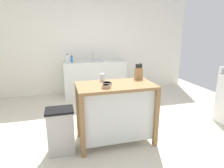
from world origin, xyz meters
TOP-DOWN VIEW (x-y plane):
  - ground_plane at (0.00, 0.00)m, footprint 6.72×6.72m
  - wall_back at (0.00, 2.52)m, footprint 5.72×0.10m
  - kitchen_island at (0.06, -0.13)m, footprint 1.09×0.60m
  - knife_block at (0.48, 0.07)m, footprint 0.11×0.09m
  - bowl_ceramic_small at (-0.07, -0.14)m, footprint 0.13×0.13m
  - bowl_ceramic_wide at (-0.12, -0.28)m, footprint 0.12×0.12m
  - drinking_cup at (-0.08, 0.10)m, footprint 0.07×0.07m
  - trash_bin at (-0.73, -0.21)m, footprint 0.36×0.28m
  - sink_counter at (0.15, 2.17)m, footprint 1.55×0.60m
  - sink_faucet at (0.15, 2.31)m, footprint 0.02×0.02m
  - bottle_dish_soap at (-0.41, 2.09)m, footprint 0.06×0.06m
  - bottle_hand_soap at (-0.50, 2.10)m, footprint 0.05×0.05m

SIDE VIEW (x-z plane):
  - ground_plane at x=0.00m, z-range 0.00..0.00m
  - trash_bin at x=-0.73m, z-range 0.00..0.63m
  - sink_counter at x=0.15m, z-range 0.00..0.89m
  - kitchen_island at x=0.06m, z-range 0.05..0.94m
  - bowl_ceramic_small at x=-0.07m, z-range 0.89..0.93m
  - bowl_ceramic_wide at x=-0.12m, z-range 0.89..0.94m
  - drinking_cup at x=-0.08m, z-range 0.89..1.00m
  - bottle_dish_soap at x=-0.41m, z-range 0.88..1.05m
  - knife_block at x=0.48m, z-range 0.86..1.11m
  - bottle_hand_soap at x=-0.50m, z-range 0.88..1.09m
  - sink_faucet at x=0.15m, z-range 0.89..1.11m
  - wall_back at x=0.00m, z-range 0.00..2.60m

